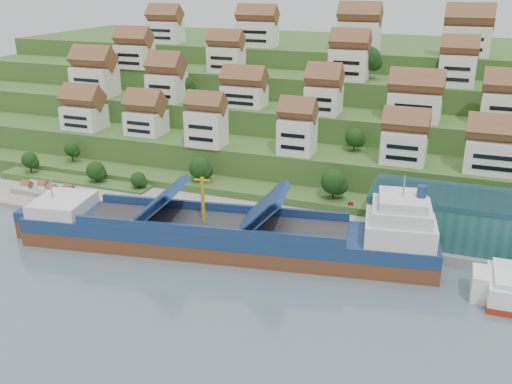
% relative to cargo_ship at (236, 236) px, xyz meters
% --- Properties ---
extents(ground, '(300.00, 300.00, 0.00)m').
position_rel_cargo_ship_xyz_m(ground, '(2.89, 0.53, -3.57)').
color(ground, slate).
rests_on(ground, ground).
extents(quay, '(180.00, 14.00, 2.20)m').
position_rel_cargo_ship_xyz_m(quay, '(22.89, 15.53, -2.47)').
color(quay, gray).
rests_on(quay, ground).
extents(pebble_beach, '(45.00, 20.00, 1.00)m').
position_rel_cargo_ship_xyz_m(pebble_beach, '(-55.11, 12.53, -3.07)').
color(pebble_beach, gray).
rests_on(pebble_beach, ground).
extents(hillside, '(260.00, 128.00, 31.00)m').
position_rel_cargo_ship_xyz_m(hillside, '(2.89, 104.09, 7.09)').
color(hillside, '#2D4C1E').
rests_on(hillside, ground).
extents(hillside_village, '(158.92, 65.40, 29.23)m').
position_rel_cargo_ship_xyz_m(hillside_village, '(4.40, 61.40, 20.88)').
color(hillside_village, white).
rests_on(hillside_village, ground).
extents(hillside_trees, '(140.41, 62.15, 31.37)m').
position_rel_cargo_ship_xyz_m(hillside_trees, '(-1.03, 48.68, 14.50)').
color(hillside_trees, '#183913').
rests_on(hillside_trees, ground).
extents(flagpole, '(1.28, 0.16, 8.00)m').
position_rel_cargo_ship_xyz_m(flagpole, '(21.01, 10.53, 3.32)').
color(flagpole, gray).
rests_on(flagpole, quay).
extents(beach_huts, '(14.40, 3.70, 2.20)m').
position_rel_cargo_ship_xyz_m(beach_huts, '(-57.11, 11.28, -1.47)').
color(beach_huts, white).
rests_on(beach_huts, pebble_beach).
extents(cargo_ship, '(86.71, 26.47, 19.10)m').
position_rel_cargo_ship_xyz_m(cargo_ship, '(0.00, 0.00, 0.00)').
color(cargo_ship, brown).
rests_on(cargo_ship, ground).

